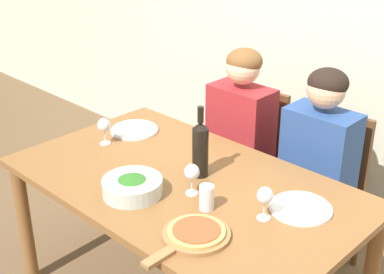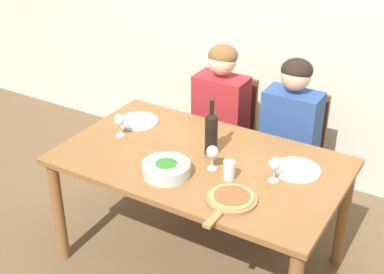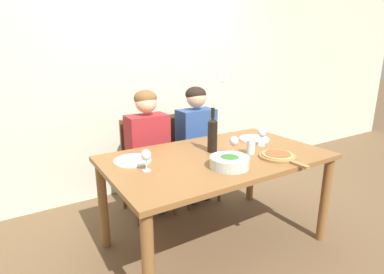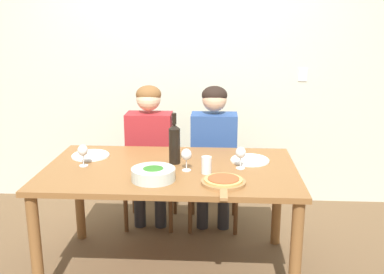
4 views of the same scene
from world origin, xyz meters
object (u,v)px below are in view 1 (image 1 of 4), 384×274
Objects in this scene: chair_right at (324,187)px; water_tumbler at (207,197)px; wine_bottle at (200,148)px; broccoli_bowl at (132,186)px; pizza_on_board at (195,234)px; wine_glass_left at (104,126)px; dinner_plate_left at (134,130)px; wine_glass_right at (264,198)px; chair_left at (249,157)px; person_woman at (239,128)px; dinner_plate_right at (301,208)px; wine_glass_centre at (192,174)px; person_man at (317,156)px.

water_tumbler is (-0.04, -0.95, 0.33)m from chair_right.
wine_bottle is 0.37m from broccoli_bowl.
chair_right is 1.18m from pizza_on_board.
dinner_plate_left is at bearing 93.65° from wine_glass_left.
wine_bottle is 2.37× the size of wine_glass_right.
person_woman is at bearing -90.00° from chair_left.
wine_glass_right is at bearing -11.39° from dinner_plate_left.
dinner_plate_right is at bearing 8.73° from wine_glass_left.
wine_bottle is at bearing -10.89° from dinner_plate_left.
broccoli_bowl is 0.67× the size of pizza_on_board.
water_tumbler is (0.84, -0.10, -0.05)m from wine_glass_left.
dinner_plate_left is 0.24m from wine_glass_left.
person_woman is 1.00m from broccoli_bowl.
dinner_plate_left is (-0.35, -0.52, 0.05)m from person_woman.
wine_bottle is at bearing -66.60° from person_woman.
wine_glass_centre is (-0.43, -0.23, 0.10)m from dinner_plate_right.
chair_left is 6.14× the size of wine_glass_right.
pizza_on_board is 2.75× the size of wine_glass_left.
chair_left is at bearing 60.64° from dinner_plate_left.
person_man reaches higher than wine_bottle.
dinner_plate_right is 2.41× the size of water_tumbler.
dinner_plate_right is at bearing 27.87° from wine_glass_centre.
dinner_plate_right is 0.21m from wine_glass_right.
chair_right is 1.00m from wine_glass_centre.
person_woman is at bearing 55.61° from dinner_plate_left.
person_woman reaches higher than water_tumbler.
wine_glass_left is 0.85m from water_tumbler.
pizza_on_board is at bearing -16.97° from wine_glass_left.
wine_glass_centre is (0.37, -0.91, 0.38)m from chair_left.
chair_right is 6.14× the size of wine_glass_centre.
dinner_plate_left is 1.11m from wine_glass_right.
person_woman is at bearing 120.73° from pizza_on_board.
wine_glass_right is at bearing -49.30° from chair_left.
pizza_on_board is (0.61, -1.03, 0.05)m from person_woman.
pizza_on_board is (-0.19, -0.47, 0.01)m from dinner_plate_right.
chair_left is at bearing 117.84° from water_tumbler.
person_woman is 0.54m from person_man.
wine_bottle is 0.47m from wine_glass_right.
person_woman reaches higher than pizza_on_board.
person_man is at bearing 67.30° from wine_bottle.
dinner_plate_left is at bearing -144.97° from chair_right.
wine_bottle reaches higher than dinner_plate_right.
person_woman is at bearing 100.16° from broccoli_bowl.
person_woman is at bearing 113.40° from wine_bottle.
dinner_plate_left is (-0.90, -0.63, 0.29)m from chair_right.
person_woman is at bearing 134.75° from wine_glass_right.
person_woman is 4.48× the size of dinner_plate_right.
wine_glass_left is at bearing -114.68° from person_woman.
person_woman reaches higher than dinner_plate_left.
person_woman is (0.00, -0.11, 0.24)m from chair_left.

